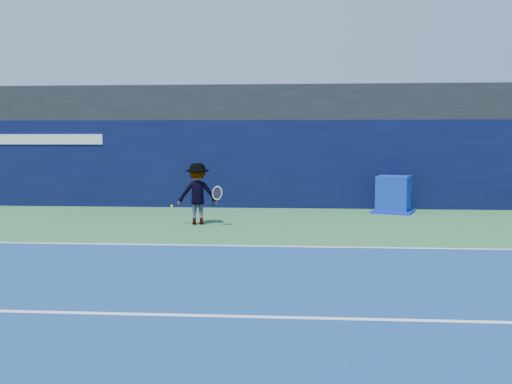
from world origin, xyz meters
TOP-DOWN VIEW (x-y plane):
  - ground at (0.00, 0.00)m, footprint 80.00×80.00m
  - baseline at (0.00, 3.00)m, footprint 24.00×0.10m
  - service_line at (0.00, -2.00)m, footprint 24.00×0.10m
  - stadium_band at (0.00, 11.50)m, footprint 36.00×3.00m
  - back_wall_assembly at (-0.00, 10.50)m, footprint 36.00×1.03m
  - equipment_cart at (5.07, 9.14)m, footprint 1.57×1.57m
  - tennis_player at (-0.77, 6.17)m, footprint 1.34×0.82m
  - tennis_ball at (-1.11, 4.43)m, footprint 0.06×0.06m

SIDE VIEW (x-z plane):
  - ground at x=0.00m, z-range 0.00..0.00m
  - baseline at x=0.00m, z-range 0.01..0.01m
  - service_line at x=0.00m, z-range 0.01..0.01m
  - equipment_cart at x=5.07m, z-range -0.05..1.13m
  - tennis_ball at x=-1.11m, z-range 0.68..0.74m
  - tennis_player at x=-0.77m, z-range 0.00..1.70m
  - back_wall_assembly at x=0.00m, z-range 0.00..3.00m
  - stadium_band at x=0.00m, z-range 3.00..4.20m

